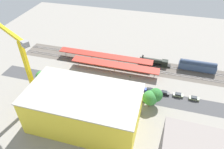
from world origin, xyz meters
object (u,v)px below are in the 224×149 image
passenger_coach (197,66)px  parked_car_0 (194,98)px  tower_crane (24,64)px  box_truck_2 (82,91)px  platform_canopy_near (115,65)px  box_truck_0 (135,96)px  traffic_light (130,79)px  street_tree_1 (41,76)px  parked_car_4 (135,88)px  parked_car_2 (164,93)px  platform_canopy_far (105,56)px  parked_car_1 (178,95)px  construction_building (84,109)px  box_truck_1 (62,85)px  street_tree_2 (156,95)px  street_tree_0 (150,98)px  locomotive (155,62)px  parked_car_3 (150,90)px

passenger_coach → parked_car_0: passenger_coach is taller
tower_crane → box_truck_2: 27.14m
platform_canopy_near → box_truck_0: bearing=127.9°
traffic_light → street_tree_1: bearing=13.6°
box_truck_0 → parked_car_4: bearing=-79.0°
parked_car_2 → box_truck_0: size_ratio=0.49×
parked_car_4 → platform_canopy_far: bearing=-42.2°
parked_car_1 → parked_car_2: bearing=1.3°
platform_canopy_far → parked_car_2: 37.96m
construction_building → parked_car_4: bearing=-121.3°
parked_car_0 → box_truck_1: (59.28, 7.49, 0.94)m
parked_car_2 → street_tree_2: size_ratio=0.57×
construction_building → street_tree_0: construction_building is taller
parked_car_0 → box_truck_1: box_truck_1 is taller
platform_canopy_far → locomotive: (-26.93, -4.23, -2.23)m
platform_canopy_far → street_tree_0: 38.72m
passenger_coach → street_tree_1: 77.62m
platform_canopy_near → platform_canopy_far: (7.22, -6.73, 0.07)m
platform_canopy_near → parked_car_0: 40.70m
parked_car_4 → box_truck_1: bearing=13.6°
street_tree_1 → street_tree_2: street_tree_2 is taller
platform_canopy_far → street_tree_0: bearing=135.2°
passenger_coach → tower_crane: size_ratio=0.59×
parked_car_2 → parked_car_4: (13.47, -0.28, -0.04)m
platform_canopy_near → street_tree_0: size_ratio=5.72×
passenger_coach → parked_car_4: 36.21m
passenger_coach → parked_car_1: (9.00, 22.23, -2.37)m
box_truck_1 → parked_car_2: bearing=-170.6°
platform_canopy_near → platform_canopy_far: bearing=-43.0°
platform_canopy_far → parked_car_1: 43.34m
traffic_light → street_tree_0: bearing=134.2°
street_tree_0 → parked_car_1: bearing=-141.9°
platform_canopy_near → street_tree_0: 28.86m
tower_crane → box_truck_2: bearing=-156.4°
parked_car_3 → box_truck_1: (39.84, 8.08, 0.95)m
box_truck_1 → parked_car_0: bearing=-172.8°
parked_car_3 → construction_building: bearing=47.7°
platform_canopy_near → street_tree_1: (30.29, 19.49, 1.34)m
street_tree_0 → platform_canopy_near: bearing=-45.4°
box_truck_2 → tower_crane: bearing=23.6°
platform_canopy_far → tower_crane: 44.38m
parked_car_1 → parked_car_4: bearing=-0.4°
platform_canopy_far → street_tree_2: (-29.50, 25.72, 1.46)m
parked_car_4 → street_tree_2: 13.44m
passenger_coach → parked_car_2: passenger_coach is taller
tower_crane → street_tree_1: 16.63m
construction_building → platform_canopy_near: bearing=-93.7°
box_truck_2 → street_tree_1: size_ratio=1.15×
box_truck_2 → street_tree_1: street_tree_1 is taller
tower_crane → street_tree_0: size_ratio=3.95×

